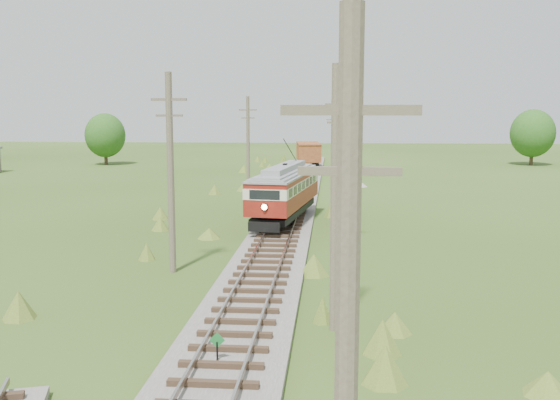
# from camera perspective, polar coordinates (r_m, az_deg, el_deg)

# --- Properties ---
(ground) EXTENTS (260.00, 260.00, 0.00)m
(ground) POSITION_cam_1_polar(r_m,az_deg,el_deg) (17.15, -6.00, -17.08)
(ground) COLOR #2B4414
(ground) RESTS_ON ground
(railbed_main) EXTENTS (3.60, 96.00, 0.57)m
(railbed_main) POSITION_cam_1_polar(r_m,az_deg,el_deg) (49.83, 1.30, -0.07)
(railbed_main) COLOR #605B54
(railbed_main) RESTS_ON ground
(switch_marker) EXTENTS (0.45, 0.06, 1.08)m
(switch_marker) POSITION_cam_1_polar(r_m,az_deg,el_deg) (18.29, -5.76, -13.27)
(switch_marker) COLOR black
(switch_marker) RESTS_ON ground
(streetcar) EXTENTS (4.02, 11.13, 5.04)m
(streetcar) POSITION_cam_1_polar(r_m,az_deg,el_deg) (39.93, 0.46, 1.09)
(streetcar) COLOR black
(streetcar) RESTS_ON ground
(gondola) EXTENTS (3.52, 8.67, 2.81)m
(gondola) POSITION_cam_1_polar(r_m,az_deg,el_deg) (78.74, 2.61, 4.32)
(gondola) COLOR black
(gondola) RESTS_ON ground
(gravel_pile) EXTENTS (3.56, 3.77, 1.29)m
(gravel_pile) POSITION_cam_1_polar(r_m,az_deg,el_deg) (62.09, 6.38, 1.89)
(gravel_pile) COLOR gray
(gravel_pile) RESTS_ON ground
(utility_pole_r_0) EXTENTS (1.60, 0.30, 8.50)m
(utility_pole_r_0) POSITION_cam_1_polar(r_m,az_deg,el_deg) (7.80, 6.11, -13.88)
(utility_pole_r_0) COLOR brown
(utility_pole_r_0) RESTS_ON ground
(utility_pole_r_1) EXTENTS (0.30, 0.30, 8.80)m
(utility_pole_r_1) POSITION_cam_1_polar(r_m,az_deg,el_deg) (20.44, 5.04, -0.04)
(utility_pole_r_1) COLOR brown
(utility_pole_r_1) RESTS_ON ground
(utility_pole_r_2) EXTENTS (1.60, 0.30, 8.60)m
(utility_pole_r_2) POSITION_cam_1_polar(r_m,az_deg,el_deg) (33.35, 5.31, 3.16)
(utility_pole_r_2) COLOR brown
(utility_pole_r_2) RESTS_ON ground
(utility_pole_r_3) EXTENTS (1.60, 0.30, 9.00)m
(utility_pole_r_3) POSITION_cam_1_polar(r_m,az_deg,el_deg) (46.31, 5.06, 4.79)
(utility_pole_r_3) COLOR brown
(utility_pole_r_3) RESTS_ON ground
(utility_pole_r_4) EXTENTS (1.60, 0.30, 8.40)m
(utility_pole_r_4) POSITION_cam_1_polar(r_m,az_deg,el_deg) (59.30, 4.81, 5.22)
(utility_pole_r_4) COLOR brown
(utility_pole_r_4) RESTS_ON ground
(utility_pole_r_5) EXTENTS (1.60, 0.30, 8.90)m
(utility_pole_r_5) POSITION_cam_1_polar(r_m,az_deg,el_deg) (72.28, 5.14, 5.94)
(utility_pole_r_5) COLOR brown
(utility_pole_r_5) RESTS_ON ground
(utility_pole_r_6) EXTENTS (1.60, 0.30, 8.70)m
(utility_pole_r_6) POSITION_cam_1_polar(r_m,az_deg,el_deg) (85.28, 4.96, 6.20)
(utility_pole_r_6) COLOR brown
(utility_pole_r_6) RESTS_ON ground
(utility_pole_l_a) EXTENTS (1.60, 0.30, 9.00)m
(utility_pole_l_a) POSITION_cam_1_polar(r_m,az_deg,el_deg) (28.29, -9.97, 2.60)
(utility_pole_l_a) COLOR brown
(utility_pole_l_a) RESTS_ON ground
(utility_pole_l_b) EXTENTS (1.60, 0.30, 8.60)m
(utility_pole_l_b) POSITION_cam_1_polar(r_m,az_deg,el_deg) (55.81, -2.94, 5.17)
(utility_pole_l_b) COLOR brown
(utility_pole_l_b) RESTS_ON ground
(tree_mid_a) EXTENTS (5.46, 5.46, 7.03)m
(tree_mid_a) POSITION_cam_1_polar(r_m,az_deg,el_deg) (88.88, -15.70, 5.71)
(tree_mid_a) COLOR #38281C
(tree_mid_a) RESTS_ON ground
(tree_mid_b) EXTENTS (5.88, 5.88, 7.57)m
(tree_mid_b) POSITION_cam_1_polar(r_m,az_deg,el_deg) (91.36, 22.10, 5.67)
(tree_mid_b) COLOR #38281C
(tree_mid_b) RESTS_ON ground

